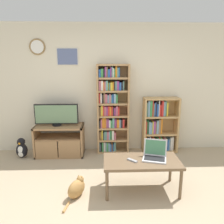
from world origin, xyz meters
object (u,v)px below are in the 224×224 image
laptop (155,154)px  tv_stand (60,140)px  coffee_table (142,163)px  television (56,115)px  cat (77,188)px  penguin_figurine (22,149)px  remote_near_laptop (132,160)px  bookshelf_short (158,126)px  bookshelf_tall (111,109)px

laptop → tv_stand: bearing=158.6°
tv_stand → coffee_table: 1.95m
television → cat: 1.71m
television → penguin_figurine: size_ratio=2.11×
remote_near_laptop → bookshelf_short: bearing=-162.0°
laptop → penguin_figurine: size_ratio=0.99×
bookshelf_short → remote_near_laptop: size_ratio=7.90×
laptop → penguin_figurine: (-2.36, 1.15, -0.36)m
bookshelf_tall → cat: (-0.53, -1.58, -0.78)m
tv_stand → laptop: bearing=-37.7°
laptop → bookshelf_short: bearing=90.7°
bookshelf_tall → laptop: bookshelf_tall is taller
tv_stand → remote_near_laptop: bearing=-46.0°
bookshelf_short → laptop: bearing=-105.6°
tv_stand → bookshelf_tall: bearing=7.5°
bookshelf_short → laptop: 1.45m
bookshelf_short → coffee_table: (-0.59, -1.45, -0.11)m
laptop → cat: laptop is taller
laptop → bookshelf_tall: bearing=129.1°
bookshelf_short → tv_stand: bearing=-176.2°
laptop → remote_near_laptop: 0.35m
television → remote_near_laptop: (1.33, -1.35, -0.35)m
tv_stand → bookshelf_tall: size_ratio=0.53×
coffee_table → laptop: (0.20, 0.05, 0.11)m
cat → tv_stand: bearing=143.7°
television → penguin_figurine: television is taller
laptop → television: bearing=159.0°
coffee_table → television: bearing=138.0°
penguin_figurine → bookshelf_short: bearing=5.1°
bookshelf_tall → remote_near_laptop: size_ratio=12.48×
bookshelf_short → coffee_table: bearing=-112.1°
bookshelf_tall → remote_near_laptop: 1.56m
television → bookshelf_tall: bearing=6.6°
remote_near_laptop → coffee_table: bearing=145.3°
tv_stand → remote_near_laptop: size_ratio=6.57×
bookshelf_tall → television: bearing=-173.4°
coffee_table → cat: bearing=-172.1°
bookshelf_short → cat: (-1.51, -1.57, -0.41)m
bookshelf_short → laptop: (-0.39, -1.39, 0.00)m
bookshelf_tall → cat: bookshelf_tall is taller
bookshelf_short → cat: size_ratio=2.22×
penguin_figurine → tv_stand: bearing=8.7°
television → cat: size_ratio=1.64×
television → coffee_table: bearing=-42.0°
tv_stand → coffee_table: (1.43, -1.31, 0.12)m
penguin_figurine → television: bearing=10.1°
laptop → remote_near_laptop: (-0.34, -0.08, -0.06)m
tv_stand → cat: (0.51, -1.44, -0.18)m
remote_near_laptop → penguin_figurine: (-2.02, 1.23, -0.30)m
television → coffee_table: size_ratio=0.78×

